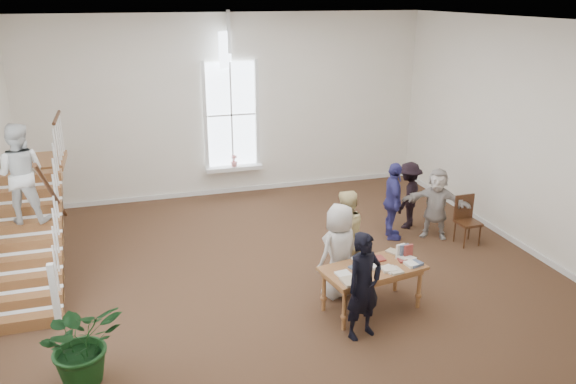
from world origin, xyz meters
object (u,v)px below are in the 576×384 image
object	(u,v)px
library_table	(374,272)
person_yellow	(344,236)
elderly_woman	(339,251)
police_officer	(364,286)
side_chair	(466,217)
floor_plant	(82,343)
woman_cluster_b	(408,195)
woman_cluster_a	(393,201)
woman_cluster_c	(436,203)

from	to	relation	value
library_table	person_yellow	size ratio (longest dim) A/B	1.04
elderly_woman	police_officer	bearing A→B (deg)	62.82
side_chair	floor_plant	bearing A→B (deg)	-163.49
elderly_woman	woman_cluster_b	distance (m)	3.46
library_table	side_chair	size ratio (longest dim) A/B	1.73
person_yellow	elderly_woman	bearing A→B (deg)	39.69
police_officer	side_chair	xyz separation A→B (m)	(3.42, 2.51, -0.27)
person_yellow	side_chair	distance (m)	3.12
police_officer	floor_plant	bearing A→B (deg)	161.71
woman_cluster_a	person_yellow	bearing A→B (deg)	147.91
woman_cluster_b	woman_cluster_c	xyz separation A→B (m)	(0.30, -0.65, 0.01)
police_officer	woman_cluster_c	world-z (taller)	police_officer
library_table	side_chair	world-z (taller)	side_chair
library_table	person_yellow	distance (m)	1.12
police_officer	elderly_woman	bearing A→B (deg)	68.37
woman_cluster_a	woman_cluster_b	world-z (taller)	woman_cluster_a
floor_plant	side_chair	xyz separation A→B (m)	(7.40, 2.42, -0.02)
police_officer	side_chair	size ratio (longest dim) A/B	1.66
elderly_woman	woman_cluster_a	world-z (taller)	woman_cluster_a
woman_cluster_a	floor_plant	world-z (taller)	woman_cluster_a
person_yellow	police_officer	bearing A→B (deg)	57.78
person_yellow	woman_cluster_c	bearing A→B (deg)	-174.34
elderly_woman	person_yellow	distance (m)	0.58
library_table	woman_cluster_b	bearing A→B (deg)	43.33
police_officer	floor_plant	distance (m)	3.99
woman_cluster_a	elderly_woman	bearing A→B (deg)	151.90
woman_cluster_c	floor_plant	xyz separation A→B (m)	(-6.93, -2.85, -0.17)
woman_cluster_c	woman_cluster_b	bearing A→B (deg)	149.53
person_yellow	woman_cluster_b	distance (m)	2.91
woman_cluster_c	side_chair	bearing A→B (deg)	-8.12
elderly_woman	woman_cluster_c	bearing A→B (deg)	-171.95
elderly_woman	floor_plant	distance (m)	4.25
side_chair	person_yellow	bearing A→B (deg)	-167.52
elderly_woman	floor_plant	xyz separation A→B (m)	(-4.08, -1.16, -0.24)
library_table	woman_cluster_a	xyz separation A→B (m)	(1.58, 2.50, 0.14)
woman_cluster_a	woman_cluster_c	distance (m)	0.92
person_yellow	floor_plant	world-z (taller)	person_yellow
woman_cluster_a	side_chair	world-z (taller)	woman_cluster_a
police_officer	person_yellow	size ratio (longest dim) A/B	0.99
woman_cluster_c	side_chair	xyz separation A→B (m)	(0.47, -0.43, -0.19)
woman_cluster_c	elderly_woman	bearing A→B (deg)	-114.59
woman_cluster_a	woman_cluster_b	size ratio (longest dim) A/B	1.11
police_officer	side_chair	world-z (taller)	police_officer
library_table	woman_cluster_a	bearing A→B (deg)	47.49
police_officer	woman_cluster_b	size ratio (longest dim) A/B	1.13
floor_plant	side_chair	bearing A→B (deg)	18.13
person_yellow	woman_cluster_b	world-z (taller)	person_yellow
woman_cluster_b	woman_cluster_c	world-z (taller)	woman_cluster_c
police_officer	woman_cluster_c	size ratio (longest dim) A/B	1.11
police_officer	person_yellow	xyz separation A→B (m)	(0.40, 1.75, 0.01)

